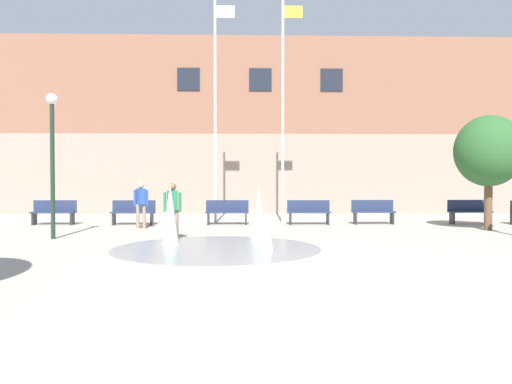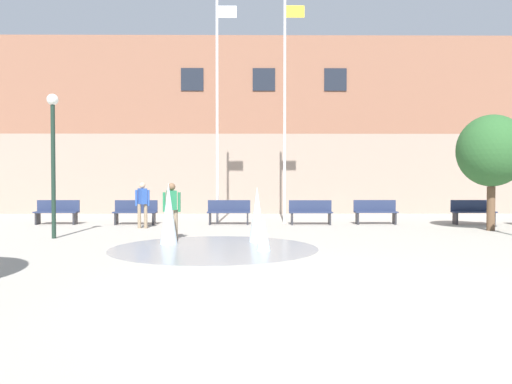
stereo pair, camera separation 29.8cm
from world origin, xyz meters
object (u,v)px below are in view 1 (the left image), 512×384
adult_in_red (141,201)px  lamp_post_left_lane (52,145)px  flagpole_right (283,103)px  street_tree_near_building (489,151)px  park_bench_under_right_flagpole (309,212)px  park_bench_far_right (470,211)px  park_bench_left_of_flagpoles (133,212)px  adult_near_bench (172,207)px  park_bench_near_trashcan (373,211)px  park_bench_center (227,212)px  flagpole_left (216,103)px  park_bench_far_left (54,212)px

adult_in_red → lamp_post_left_lane: 3.90m
flagpole_right → street_tree_near_building: bearing=-23.5°
park_bench_under_right_flagpole → park_bench_far_right: size_ratio=1.00×
park_bench_left_of_flagpoles → adult_near_bench: (2.12, -4.71, 0.45)m
park_bench_near_trashcan → adult_near_bench: adult_near_bench is taller
park_bench_center → street_tree_near_building: (8.75, -2.28, 2.14)m
park_bench_left_of_flagpoles → park_bench_under_right_flagpole: size_ratio=1.00×
flagpole_right → lamp_post_left_lane: size_ratio=2.12×
park_bench_near_trashcan → flagpole_left: 7.28m
park_bench_far_left → flagpole_left: (6.01, 0.50, 4.14)m
flagpole_right → lamp_post_left_lane: (-6.96, -4.95, -1.95)m
park_bench_far_right → flagpole_right: 8.20m
adult_in_red → adult_near_bench: size_ratio=1.00×
park_bench_left_of_flagpoles → park_bench_under_right_flagpole: (6.55, -0.08, 0.00)m
park_bench_left_of_flagpoles → park_bench_under_right_flagpole: 6.55m
park_bench_near_trashcan → adult_near_bench: bearing=-145.3°
park_bench_far_left → park_bench_left_of_flagpoles: (2.97, -0.11, 0.00)m
park_bench_near_trashcan → lamp_post_left_lane: size_ratio=0.39×
park_bench_near_trashcan → flagpole_left: flagpole_left is taller
park_bench_far_right → flagpole_left: bearing=176.8°
park_bench_far_left → adult_in_red: adult_in_red is taller
park_bench_far_left → park_bench_near_trashcan: bearing=-0.2°
park_bench_under_right_flagpole → street_tree_near_building: bearing=-21.0°
lamp_post_left_lane → street_tree_near_building: bearing=8.7°
flagpole_left → lamp_post_left_lane: bearing=-131.4°
flagpole_left → park_bench_under_right_flagpole: bearing=-11.1°
park_bench_near_trashcan → flagpole_left: size_ratio=0.18×
park_bench_far_left → park_bench_near_trashcan: (11.98, -0.03, 0.00)m
flagpole_left → street_tree_near_building: flagpole_left is taller
park_bench_left_of_flagpoles → park_bench_under_right_flagpole: bearing=-0.7°
park_bench_under_right_flagpole → adult_near_bench: (-4.43, -4.62, 0.45)m
park_bench_center → flagpole_right: size_ratio=0.18×
park_bench_under_right_flagpole → park_bench_far_right: 6.16m
adult_in_red → flagpole_right: size_ratio=0.18×
park_bench_near_trashcan → adult_in_red: 8.58m
lamp_post_left_lane → park_bench_center: bearing=42.2°
park_bench_under_right_flagpole → park_bench_far_right: (6.15, 0.15, 0.00)m
park_bench_far_left → park_bench_under_right_flagpole: size_ratio=1.00×
adult_in_red → park_bench_far_left: bearing=-150.4°
park_bench_left_of_flagpoles → park_bench_near_trashcan: same height
park_bench_far_right → adult_in_red: (-12.13, -1.48, 0.45)m
park_bench_under_right_flagpole → flagpole_left: flagpole_left is taller
park_bench_center → lamp_post_left_lane: (-4.81, -4.36, 2.19)m
park_bench_center → adult_in_red: 3.28m
park_bench_near_trashcan → adult_near_bench: size_ratio=1.01×
adult_in_red → adult_near_bench: (1.54, -3.29, 0.00)m
park_bench_left_of_flagpoles → flagpole_left: 5.17m
park_bench_under_right_flagpole → adult_in_red: adult_in_red is taller
park_bench_under_right_flagpole → street_tree_near_building: 6.47m
adult_in_red → lamp_post_left_lane: (-1.89, -2.94, 1.74)m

